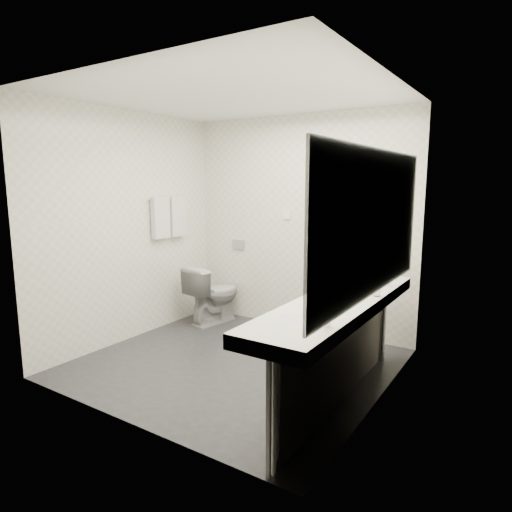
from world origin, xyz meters
The scene contains 29 objects.
floor centered at (0.00, 0.00, 0.00)m, with size 2.80×2.80×0.00m, color #27282C.
ceiling centered at (0.00, 0.00, 2.50)m, with size 2.80×2.80×0.00m, color white.
wall_back centered at (0.00, 1.30, 1.25)m, with size 2.80×2.80×0.00m, color white.
wall_front centered at (0.00, -1.30, 1.25)m, with size 2.80×2.80×0.00m, color white.
wall_left centered at (-1.40, 0.00, 1.25)m, with size 2.60×2.60×0.00m, color white.
wall_right centered at (1.40, 0.00, 1.25)m, with size 2.60×2.60×0.00m, color white.
vanity_counter centered at (1.12, -0.20, 0.80)m, with size 0.55×2.20×0.10m, color white.
vanity_panel centered at (1.15, -0.20, 0.38)m, with size 0.03×2.15×0.75m, color gray.
vanity_post_near centered at (1.18, -1.24, 0.38)m, with size 0.06×0.06×0.75m, color silver.
vanity_post_far centered at (1.18, 0.84, 0.38)m, with size 0.06×0.06×0.75m, color silver.
mirror centered at (1.39, -0.20, 1.45)m, with size 0.02×2.20×1.05m, color #B2BCC6.
basin_near centered at (1.12, -0.85, 0.83)m, with size 0.40×0.31×0.05m, color white.
basin_far centered at (1.12, 0.45, 0.83)m, with size 0.40×0.31×0.05m, color white.
faucet_near centered at (1.32, -0.85, 0.92)m, with size 0.04×0.04×0.15m, color silver.
faucet_far centered at (1.32, 0.45, 0.92)m, with size 0.04×0.04×0.15m, color silver.
soap_bottle_a centered at (1.10, -0.07, 0.90)m, with size 0.04×0.04×0.09m, color beige.
glass_left centered at (1.34, 0.06, 0.91)m, with size 0.06×0.06×0.11m, color silver.
toilet centered at (-0.97, 0.90, 0.36)m, with size 0.41×0.72×0.73m, color white.
flush_plate centered at (-0.85, 1.29, 0.95)m, with size 0.18×0.02×0.12m, color #B2B5BA.
pedal_bin centered at (-0.07, 0.88, 0.13)m, with size 0.18×0.18×0.25m, color #B2B5BA.
bin_lid centered at (-0.07, 0.88, 0.26)m, with size 0.18×0.18×0.01m, color #B2B5BA.
towel_rail centered at (-1.35, 0.55, 1.55)m, with size 0.02×0.02×0.62m, color silver.
towel_near centered at (-1.34, 0.41, 1.33)m, with size 0.07×0.24×0.48m, color silver.
towel_far centered at (-1.34, 0.69, 1.33)m, with size 0.07×0.24×0.48m, color silver.
dryer_cradle centered at (0.25, 1.27, 1.50)m, with size 0.10×0.04×0.14m, color gray.
dryer_barrel centered at (0.25, 1.20, 1.53)m, with size 0.08×0.08×0.14m, color gray.
dryer_cord centered at (0.25, 1.26, 1.25)m, with size 0.02×0.02×0.35m, color black.
switch_plate_a centered at (-0.15, 1.29, 1.35)m, with size 0.09×0.02×0.09m, color white.
switch_plate_b centered at (0.55, 1.29, 1.35)m, with size 0.09×0.02×0.09m, color white.
Camera 1 is at (2.37, -3.29, 1.74)m, focal length 30.89 mm.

